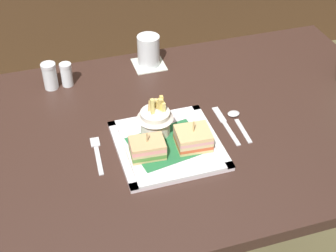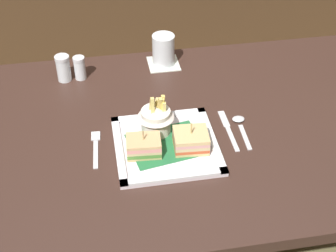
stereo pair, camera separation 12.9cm
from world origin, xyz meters
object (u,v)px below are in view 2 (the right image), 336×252
object	(u,v)px
dining_table	(170,167)
pepper_shaker	(80,69)
square_plate	(166,145)
fork	(96,147)
spoon	(241,125)
sandwich_half_left	(144,146)
sandwich_half_right	(191,140)
water_glass	(163,52)
fries_cup	(156,117)
knife	(228,128)
salt_shaker	(64,70)

from	to	relation	value
dining_table	pepper_shaker	xyz separation A→B (m)	(-0.23, 0.29, 0.18)
pepper_shaker	square_plate	bearing A→B (deg)	-60.65
fork	spoon	bearing A→B (deg)	3.15
pepper_shaker	sandwich_half_left	bearing A→B (deg)	-69.45
sandwich_half_left	sandwich_half_right	distance (m)	0.12
sandwich_half_right	water_glass	size ratio (longest dim) A/B	0.92
fries_cup	knife	xyz separation A→B (m)	(0.20, -0.01, -0.06)
dining_table	salt_shaker	size ratio (longest dim) A/B	16.62
dining_table	water_glass	xyz separation A→B (m)	(0.04, 0.33, 0.20)
square_plate	water_glass	xyz separation A→B (m)	(0.06, 0.41, 0.04)
spoon	water_glass	bearing A→B (deg)	113.81
square_plate	pepper_shaker	size ratio (longest dim) A/B	3.54
spoon	pepper_shaker	world-z (taller)	pepper_shaker
fries_cup	fork	bearing A→B (deg)	-170.62
water_glass	spoon	bearing A→B (deg)	-66.19
water_glass	salt_shaker	xyz separation A→B (m)	(-0.32, -0.04, -0.01)
pepper_shaker	knife	bearing A→B (deg)	-39.82
knife	pepper_shaker	bearing A→B (deg)	140.18
dining_table	fries_cup	size ratio (longest dim) A/B	11.97
square_plate	sandwich_half_right	bearing A→B (deg)	-19.83
dining_table	sandwich_half_left	xyz separation A→B (m)	(-0.09, -0.10, 0.18)
square_plate	spoon	bearing A→B (deg)	13.54
fork	fries_cup	bearing A→B (deg)	9.38
sandwich_half_right	spoon	distance (m)	0.18
sandwich_half_right	knife	size ratio (longest dim) A/B	0.53
square_plate	fries_cup	bearing A→B (deg)	106.33
fries_cup	spoon	xyz separation A→B (m)	(0.24, -0.01, -0.05)
dining_table	square_plate	world-z (taller)	square_plate
sandwich_half_right	salt_shaker	distance (m)	0.51
salt_shaker	water_glass	bearing A→B (deg)	6.63
salt_shaker	spoon	bearing A→B (deg)	-33.73
pepper_shaker	sandwich_half_right	bearing A→B (deg)	-55.53
water_glass	knife	world-z (taller)	water_glass
water_glass	spoon	world-z (taller)	water_glass
square_plate	water_glass	world-z (taller)	water_glass
square_plate	sandwich_half_right	distance (m)	0.07
fries_cup	spoon	size ratio (longest dim) A/B	0.87
fork	knife	world-z (taller)	same
sandwich_half_left	fries_cup	distance (m)	0.10
sandwich_half_left	salt_shaker	world-z (taller)	salt_shaker
sandwich_half_left	knife	bearing A→B (deg)	15.76
water_glass	pepper_shaker	distance (m)	0.27
dining_table	knife	size ratio (longest dim) A/B	8.02
sandwich_half_left	salt_shaker	size ratio (longest dim) A/B	1.09
fries_cup	spoon	world-z (taller)	fries_cup
square_plate	pepper_shaker	bearing A→B (deg)	119.35
salt_shaker	fries_cup	bearing A→B (deg)	-52.38
square_plate	salt_shaker	xyz separation A→B (m)	(-0.26, 0.37, 0.03)
sandwich_half_left	knife	size ratio (longest dim) A/B	0.52
sandwich_half_left	knife	world-z (taller)	sandwich_half_left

